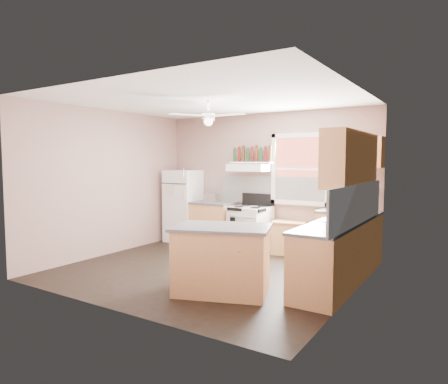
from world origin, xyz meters
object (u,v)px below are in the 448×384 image
Objects in this scene: stove at (251,229)px; cart at (289,238)px; toaster at (211,198)px; island at (222,261)px; refrigerator at (183,206)px.

stove is 1.38× the size of cart.
toaster is at bearing -174.12° from stove.
toaster is 0.45× the size of cart.
toaster is 3.09m from island.
cart is (1.71, 0.10, -0.68)m from toaster.
toaster is at bearing 106.58° from island.
refrigerator is 2.50m from cart.
refrigerator reaches higher than stove.
island is at bearing -45.60° from refrigerator.
toaster reaches higher than stove.
refrigerator is 2.49× the size of cart.
cart is at bearing -2.03° from toaster.
island is at bearing -64.01° from stove.
refrigerator is 3.56m from island.
toaster is 0.23× the size of island.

